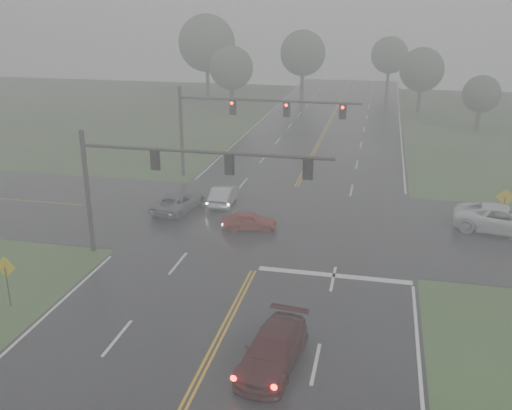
% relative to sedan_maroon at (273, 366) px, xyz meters
% --- Properties ---
extents(main_road, '(18.00, 160.00, 0.02)m').
position_rel_sedan_maroon_xyz_m(main_road, '(-2.76, 14.49, 0.00)').
color(main_road, black).
rests_on(main_road, ground).
extents(cross_street, '(120.00, 14.00, 0.02)m').
position_rel_sedan_maroon_xyz_m(cross_street, '(-2.76, 16.49, 0.00)').
color(cross_street, black).
rests_on(cross_street, ground).
extents(stop_bar, '(8.50, 0.50, 0.01)m').
position_rel_sedan_maroon_xyz_m(stop_bar, '(1.74, 8.89, 0.00)').
color(stop_bar, silver).
rests_on(stop_bar, ground).
extents(sedan_maroon, '(2.67, 5.35, 1.49)m').
position_rel_sedan_maroon_xyz_m(sedan_maroon, '(0.00, 0.00, 0.00)').
color(sedan_maroon, '#370A0C').
rests_on(sedan_maroon, ground).
extents(sedan_red, '(3.90, 2.22, 1.25)m').
position_rel_sedan_maroon_xyz_m(sedan_red, '(-4.43, 14.52, 0.00)').
color(sedan_red, maroon).
rests_on(sedan_red, ground).
extents(sedan_silver, '(1.74, 4.40, 1.42)m').
position_rel_sedan_maroon_xyz_m(sedan_silver, '(-7.44, 19.07, 0.00)').
color(sedan_silver, '#A4A7AC').
rests_on(sedan_silver, ground).
extents(car_grey, '(3.15, 5.28, 1.38)m').
position_rel_sedan_maroon_xyz_m(car_grey, '(-10.23, 16.90, 0.00)').
color(car_grey, '#4F5156').
rests_on(car_grey, ground).
extents(pickup_white, '(6.69, 3.99, 1.74)m').
position_rel_sedan_maroon_xyz_m(pickup_white, '(12.01, 17.79, 0.00)').
color(pickup_white, silver).
rests_on(pickup_white, ground).
extents(signal_gantry_near, '(14.60, 0.33, 7.49)m').
position_rel_sedan_maroon_xyz_m(signal_gantry_near, '(-8.41, 9.16, 5.29)').
color(signal_gantry_near, black).
rests_on(signal_gantry_near, ground).
extents(signal_gantry_far, '(15.25, 0.39, 7.72)m').
position_rel_sedan_maroon_xyz_m(signal_gantry_far, '(-8.17, 25.65, 5.47)').
color(signal_gantry_far, black).
rests_on(signal_gantry_far, ground).
extents(sign_diamond_west, '(1.12, 0.09, 2.70)m').
position_rel_sedan_maroon_xyz_m(sign_diamond_west, '(-13.75, 2.04, 1.82)').
color(sign_diamond_west, black).
rests_on(sign_diamond_west, ground).
extents(sign_diamond_east, '(1.17, 0.13, 2.81)m').
position_rel_sedan_maroon_xyz_m(sign_diamond_east, '(12.04, 18.37, 1.89)').
color(sign_diamond_east, black).
rests_on(sign_diamond_east, ground).
extents(tree_nw_a, '(6.01, 6.01, 8.83)m').
position_rel_sedan_maroon_xyz_m(tree_nw_a, '(-17.09, 57.91, 5.80)').
color(tree_nw_a, '#322720').
rests_on(tree_nw_a, ground).
extents(tree_ne_a, '(5.95, 5.95, 8.74)m').
position_rel_sedan_maroon_xyz_m(tree_ne_a, '(8.53, 61.81, 5.75)').
color(tree_ne_a, '#322720').
rests_on(tree_ne_a, ground).
extents(tree_n_mid, '(7.09, 7.09, 10.42)m').
position_rel_sedan_maroon_xyz_m(tree_n_mid, '(-9.10, 71.42, 6.85)').
color(tree_n_mid, '#322720').
rests_on(tree_n_mid, ground).
extents(tree_e_near, '(4.38, 4.38, 6.43)m').
position_rel_sedan_maroon_xyz_m(tree_e_near, '(14.88, 51.25, 4.22)').
color(tree_e_near, '#322720').
rests_on(tree_e_near, ground).
extents(tree_nw_b, '(8.72, 8.72, 12.81)m').
position_rel_sedan_maroon_xyz_m(tree_nw_b, '(-23.40, 67.05, 8.43)').
color(tree_nw_b, '#322720').
rests_on(tree_nw_b, ground).
extents(tree_n_far, '(6.18, 6.18, 9.08)m').
position_rel_sedan_maroon_xyz_m(tree_n_far, '(4.22, 81.33, 5.97)').
color(tree_n_far, '#322720').
rests_on(tree_n_far, ground).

